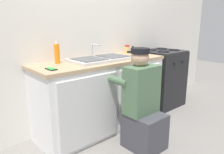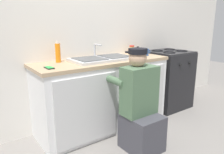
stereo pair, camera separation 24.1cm
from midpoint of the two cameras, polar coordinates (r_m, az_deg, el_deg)
name	(u,v)px [view 2 (the right image)]	position (r m, az deg, el deg)	size (l,w,h in m)	color
ground_plane	(117,135)	(2.82, 3.76, -14.89)	(12.00, 12.00, 0.00)	gray
back_wall	(88,31)	(3.00, -3.93, 11.89)	(6.00, 0.10, 2.50)	silver
counter_cabinet	(103,96)	(2.85, 0.18, -4.95)	(1.71, 0.62, 0.87)	white
countertop	(103,61)	(2.74, 0.07, 4.08)	(1.75, 0.62, 0.04)	tan
sink_double_basin	(103,58)	(2.74, 0.05, 4.88)	(0.80, 0.44, 0.19)	silver
stove_range	(168,79)	(3.70, 16.13, -0.54)	(0.65, 0.62, 0.94)	black
plumber_person	(140,109)	(2.41, 10.21, -8.21)	(0.42, 0.61, 1.10)	#3F3F47
condiment_jar	(132,50)	(3.27, 7.30, 7.08)	(0.07, 0.07, 0.13)	#DBB760
spice_bottle_red	(138,50)	(3.36, 8.82, 6.98)	(0.04, 0.04, 0.10)	red
coffee_mug	(146,52)	(3.16, 11.07, 6.37)	(0.13, 0.08, 0.10)	#335699
cell_phone	(49,68)	(2.30, -13.24, 2.35)	(0.07, 0.14, 0.01)	black
soap_bottle_orange	(58,53)	(2.60, -11.40, 6.21)	(0.06, 0.06, 0.25)	orange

